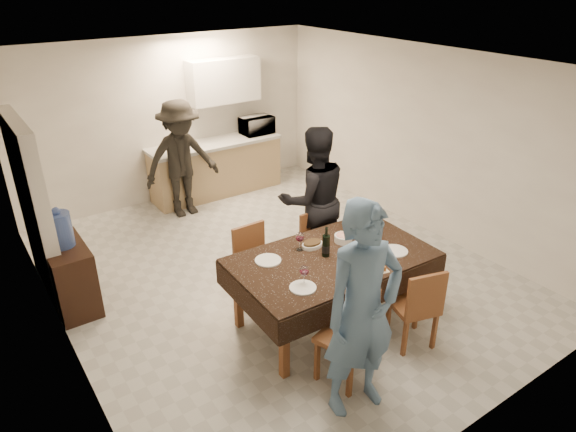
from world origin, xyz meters
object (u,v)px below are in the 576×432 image
at_px(dining_table, 332,259).
at_px(person_near, 362,311).
at_px(savoury_tart, 365,267).
at_px(person_far, 313,200).
at_px(water_pitcher, 361,241).
at_px(wine_bottle, 326,242).
at_px(person_kitchen, 181,159).
at_px(microwave, 257,125).
at_px(console, 70,276).
at_px(water_jug, 60,230).

relative_size(dining_table, person_near, 1.07).
relative_size(savoury_tart, person_far, 0.22).
bearing_deg(water_pitcher, savoury_tart, -127.15).
xyz_separation_m(water_pitcher, person_far, (0.20, 1.10, 0.03)).
relative_size(wine_bottle, water_pitcher, 1.79).
bearing_deg(savoury_tart, person_kitchen, 93.75).
bearing_deg(dining_table, savoury_tart, -73.49).
relative_size(person_near, person_far, 1.06).
relative_size(wine_bottle, microwave, 0.61).
xyz_separation_m(wine_bottle, person_far, (0.60, 1.00, -0.05)).
bearing_deg(person_near, person_kitchen, 92.33).
bearing_deg(person_near, console, 127.28).
height_order(person_near, person_kitchen, person_near).
xyz_separation_m(console, person_kitchen, (2.08, 1.54, 0.51)).
xyz_separation_m(water_jug, person_far, (2.78, -0.83, -0.05)).
height_order(dining_table, person_near, person_near).
height_order(person_far, person_kitchen, person_far).
distance_m(person_near, person_kitchen, 4.48).
bearing_deg(savoury_tart, water_jug, 135.87).
relative_size(microwave, person_near, 0.27).
xyz_separation_m(dining_table, person_far, (0.55, 1.05, 0.15)).
distance_m(water_pitcher, savoury_tart, 0.42).
bearing_deg(person_far, person_kitchen, -59.30).
bearing_deg(person_far, dining_table, 76.60).
bearing_deg(console, dining_table, -40.14).
relative_size(dining_table, microwave, 3.91).
bearing_deg(dining_table, water_jug, 141.63).
bearing_deg(savoury_tart, microwave, 72.11).
distance_m(console, microwave, 4.25).
distance_m(savoury_tart, microwave, 4.47).
distance_m(dining_table, water_jug, 2.92).
xyz_separation_m(savoury_tart, microwave, (1.37, 4.25, 0.23)).
bearing_deg(microwave, water_pitcher, 74.03).
bearing_deg(microwave, wine_bottle, 68.27).
distance_m(console, person_far, 2.95).
bearing_deg(microwave, console, 28.23).
relative_size(water_pitcher, person_far, 0.10).
xyz_separation_m(water_pitcher, person_kitchen, (-0.50, 3.47, -0.00)).
height_order(dining_table, water_jug, water_jug).
height_order(water_pitcher, savoury_tart, water_pitcher).
bearing_deg(person_near, person_far, 69.81).
distance_m(wine_bottle, water_pitcher, 0.42).
distance_m(water_jug, person_far, 2.90).
distance_m(dining_table, water_pitcher, 0.38).
height_order(console, savoury_tart, savoury_tart).
xyz_separation_m(water_pitcher, person_near, (-0.90, -1.00, 0.08)).
height_order(wine_bottle, person_kitchen, person_kitchen).
height_order(dining_table, person_far, person_far).
relative_size(console, microwave, 1.57).
bearing_deg(water_pitcher, console, 143.20).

